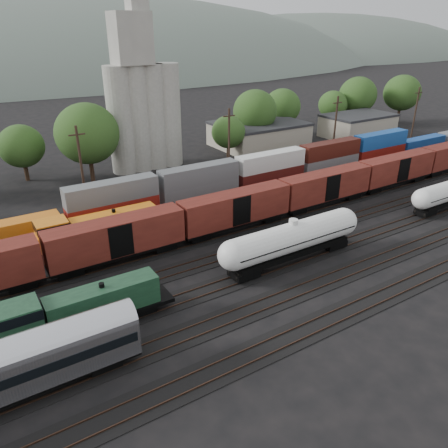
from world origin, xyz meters
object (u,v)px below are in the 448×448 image
orange_locomotive (91,230)px  tank_car_a (292,239)px  green_locomotive (71,313)px  grain_silo (143,105)px

orange_locomotive → tank_car_a: bearing=-40.5°
green_locomotive → tank_car_a: bearing=0.0°
tank_car_a → grain_silo: 41.85m
green_locomotive → grain_silo: bearing=59.4°
tank_car_a → grain_silo: bearing=89.3°
green_locomotive → tank_car_a: 23.77m
green_locomotive → grain_silo: (24.26, 41.00, 8.84)m
tank_car_a → green_locomotive: bearing=-180.0°
tank_car_a → grain_silo: (0.50, 41.00, 8.38)m
grain_silo → tank_car_a: bearing=-90.7°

